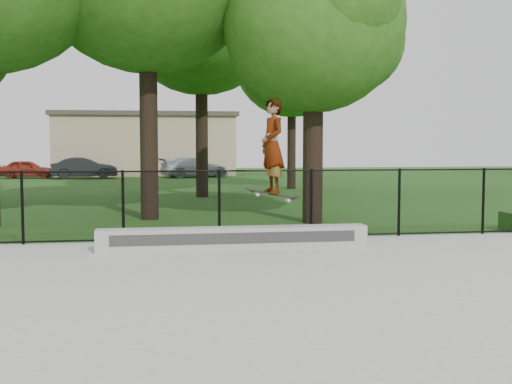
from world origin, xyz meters
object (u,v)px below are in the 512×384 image
car_b (84,168)px  car_a (27,169)px  grind_ledge (234,238)px  skater_airborne (272,147)px  car_c (195,167)px

car_b → car_a: bearing=67.8°
grind_ledge → car_a: size_ratio=1.56×
grind_ledge → car_b: (-5.85, 28.27, 0.38)m
car_b → skater_airborne: (6.55, -28.56, 1.38)m
grind_ledge → car_c: 28.89m
grind_ledge → skater_airborne: skater_airborne is taller
grind_ledge → skater_airborne: (0.70, -0.29, 1.76)m
grind_ledge → car_b: bearing=101.7°
skater_airborne → car_a: bearing=108.9°
car_c → skater_airborne: skater_airborne is taller
grind_ledge → car_c: (0.96, 28.87, 0.36)m
grind_ledge → car_a: car_a is taller
car_a → car_c: bearing=-89.2°
car_b → car_c: bearing=-91.8°
grind_ledge → car_b: 28.87m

